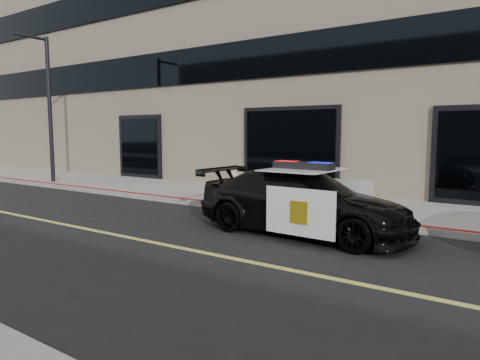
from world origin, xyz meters
The scene contains 6 objects.
ground centered at (0.00, 0.00, 0.00)m, with size 120.00×120.00×0.00m, color black.
sidewalk_n centered at (0.00, 5.25, 0.07)m, with size 60.00×3.50×0.15m, color gray.
building_n centered at (0.00, 10.50, 6.00)m, with size 60.00×7.00×12.00m, color #756856.
police_car centered at (1.77, 2.22, 0.66)m, with size 2.25×4.61×1.46m.
fire_hydrant centered at (-1.26, 4.12, 0.54)m, with size 0.37×0.52×0.83m.
street_light centered at (-9.66, 3.91, 3.14)m, with size 0.15×1.38×5.42m.
Camera 1 is at (5.49, -5.55, 2.06)m, focal length 32.00 mm.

